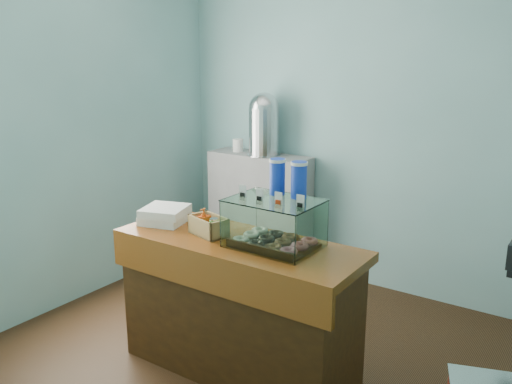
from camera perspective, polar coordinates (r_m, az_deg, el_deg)
The scene contains 8 objects.
ground at distance 3.94m, azimuth 0.46°, elevation -16.45°, with size 3.50×3.50×0.00m, color black.
room_shell at distance 3.38m, azimuth 0.97°, elevation 9.01°, with size 3.54×3.04×2.82m.
counter at distance 3.54m, azimuth -1.87°, elevation -11.86°, with size 1.60×0.60×0.90m.
back_shelf at distance 5.19m, azimuth 0.38°, elevation -1.98°, with size 1.00×0.32×1.10m, color gray.
display_case at distance 3.24m, azimuth 2.30°, elevation -2.75°, with size 0.54×0.39×0.51m.
condiment_crate at distance 3.46m, azimuth -5.06°, elevation -3.55°, with size 0.28×0.21×0.16m.
pastry_boxes at distance 3.74m, azimuth -9.57°, elevation -2.37°, with size 0.36×0.35×0.11m.
coffee_urn at distance 4.97m, azimuth 0.85°, elevation 7.31°, with size 0.31×0.31×0.57m.
Camera 1 is at (1.88, -2.80, 2.04)m, focal length 38.00 mm.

